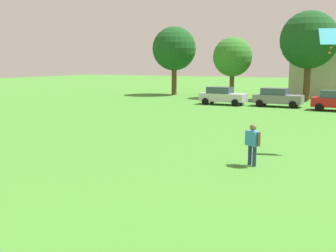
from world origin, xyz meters
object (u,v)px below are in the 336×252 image
(tree_far_left, at_px, (174,49))
(tree_left, at_px, (232,57))
(parked_car_silver_0, at_px, (222,96))
(parked_car_gray_1, at_px, (277,97))
(tree_center_left, at_px, (309,40))
(adult_bystander, at_px, (253,141))
(kite, at_px, (333,38))

(tree_far_left, xyz_separation_m, tree_left, (7.93, -1.33, -1.05))
(parked_car_silver_0, xyz_separation_m, parked_car_gray_1, (5.04, 0.59, 0.00))
(parked_car_gray_1, xyz_separation_m, tree_center_left, (1.30, 7.76, 5.41))
(tree_far_left, bearing_deg, tree_left, -9.53)
(adult_bystander, relative_size, tree_far_left, 0.20)
(tree_left, bearing_deg, kite, -62.61)
(parked_car_silver_0, height_order, tree_center_left, tree_center_left)
(tree_left, distance_m, tree_center_left, 8.15)
(parked_car_silver_0, xyz_separation_m, tree_left, (-1.56, 7.28, 3.72))
(kite, height_order, parked_car_gray_1, kite)
(tree_center_left, bearing_deg, parked_car_silver_0, -127.19)
(parked_car_silver_0, bearing_deg, tree_center_left, 52.81)
(adult_bystander, bearing_deg, parked_car_silver_0, -38.63)
(tree_far_left, distance_m, tree_center_left, 15.84)
(adult_bystander, height_order, parked_car_gray_1, parked_car_gray_1)
(tree_center_left, bearing_deg, tree_left, -172.29)
(adult_bystander, distance_m, tree_center_left, 30.47)
(parked_car_silver_0, xyz_separation_m, tree_center_left, (6.34, 8.35, 5.41))
(parked_car_gray_1, bearing_deg, parked_car_silver_0, -173.30)
(kite, relative_size, tree_far_left, 0.15)
(kite, distance_m, parked_car_gray_1, 19.67)
(adult_bystander, xyz_separation_m, tree_far_left, (-18.57, 30.14, 4.66))
(tree_left, bearing_deg, tree_center_left, 7.71)
(parked_car_silver_0, relative_size, tree_center_left, 0.46)
(kite, bearing_deg, parked_car_gray_1, 109.08)
(kite, height_order, tree_center_left, tree_center_left)
(adult_bystander, xyz_separation_m, parked_car_silver_0, (-9.08, 21.53, -0.11))
(kite, distance_m, tree_center_left, 26.44)
(parked_car_gray_1, xyz_separation_m, tree_left, (-6.60, 6.69, 3.72))
(parked_car_silver_0, distance_m, tree_far_left, 13.67)
(tree_center_left, bearing_deg, parked_car_gray_1, -99.53)
(tree_far_left, bearing_deg, parked_car_silver_0, -42.24)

